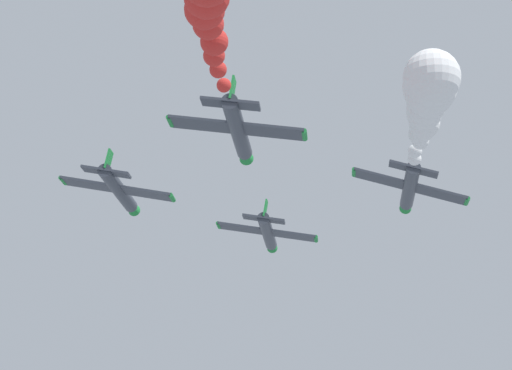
{
  "coord_description": "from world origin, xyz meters",
  "views": [
    {
      "loc": [
        6.49,
        -67.28,
        54.3
      ],
      "look_at": [
        0.0,
        0.0,
        77.84
      ],
      "focal_mm": 62.43,
      "sensor_mm": 36.0,
      "label": 1
    }
  ],
  "objects": [
    {
      "name": "airplane_right_inner",
      "position": [
        12.34,
        1.37,
        77.71
      ],
      "size": [
        9.23,
        10.35,
        3.4
      ],
      "rotation": [
        0.0,
        0.3,
        0.0
      ],
      "color": "#333842"
    },
    {
      "name": "airplane_left_outer",
      "position": [
        -0.08,
        -11.95,
        77.7
      ],
      "size": [
        9.51,
        10.35,
        2.74
      ],
      "rotation": [
        0.0,
        0.15,
        0.0
      ],
      "color": "#333842"
    },
    {
      "name": "airplane_lead",
      "position": [
        -0.1,
        12.39,
        77.45
      ],
      "size": [
        9.48,
        10.35,
        2.84
      ],
      "rotation": [
        0.0,
        0.17,
        0.0
      ],
      "color": "#333842"
    },
    {
      "name": "airplane_left_inner",
      "position": [
        -11.11,
        -0.5,
        77.64
      ],
      "size": [
        9.45,
        10.35,
        2.93
      ],
      "rotation": [
        0.0,
        0.19,
        0.0
      ],
      "color": "#333842"
    },
    {
      "name": "smoke_trail_right_inner",
      "position": [
        11.95,
        -19.13,
        76.16
      ],
      "size": [
        3.19,
        20.18,
        4.47
      ],
      "color": "white"
    }
  ]
}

